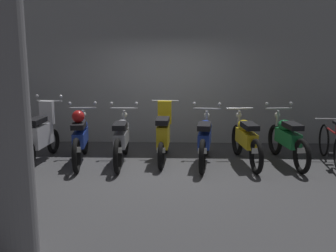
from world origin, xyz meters
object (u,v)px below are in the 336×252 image
object	(u,v)px
motorbike_slot_2	(122,139)
motorbike_slot_3	(164,135)
motorbike_slot_1	(80,136)
motorbike_slot_4	(205,139)
motorbike_slot_0	(42,135)
motorbike_slot_6	(287,139)
support_pillar	(6,109)
motorbike_slot_5	(246,139)
bicycle	(331,145)

from	to	relation	value
motorbike_slot_2	motorbike_slot_3	bearing A→B (deg)	13.45
motorbike_slot_1	motorbike_slot_4	size ratio (longest dim) A/B	1.00
motorbike_slot_0	motorbike_slot_6	world-z (taller)	motorbike_slot_0
support_pillar	motorbike_slot_3	bearing A→B (deg)	68.96
motorbike_slot_2	motorbike_slot_5	bearing A→B (deg)	1.03
motorbike_slot_3	motorbike_slot_5	xyz separation A→B (m)	(1.63, -0.15, -0.03)
motorbike_slot_3	motorbike_slot_6	world-z (taller)	motorbike_slot_3
bicycle	motorbike_slot_4	bearing A→B (deg)	-178.01
motorbike_slot_6	support_pillar	xyz separation A→B (m)	(-3.93, -3.75, 1.19)
motorbike_slot_4	support_pillar	bearing A→B (deg)	-122.12
motorbike_slot_4	motorbike_slot_6	distance (m)	1.63
motorbike_slot_3	motorbike_slot_2	bearing A→B (deg)	-166.55
motorbike_slot_5	bicycle	distance (m)	1.70
motorbike_slot_0	motorbike_slot_6	distance (m)	4.90
motorbike_slot_4	motorbike_slot_6	size ratio (longest dim) A/B	1.00
motorbike_slot_1	motorbike_slot_2	world-z (taller)	same
motorbike_slot_0	motorbike_slot_3	bearing A→B (deg)	2.03
motorbike_slot_5	motorbike_slot_6	world-z (taller)	motorbike_slot_6
motorbike_slot_0	motorbike_slot_2	bearing A→B (deg)	-3.82
motorbike_slot_0	motorbike_slot_3	distance (m)	2.45
motorbike_slot_3	motorbike_slot_5	world-z (taller)	motorbike_slot_3
motorbike_slot_0	motorbike_slot_5	bearing A→B (deg)	-0.91
motorbike_slot_1	motorbike_slot_3	size ratio (longest dim) A/B	1.16
motorbike_slot_5	support_pillar	xyz separation A→B (m)	(-3.12, -3.71, 1.19)
bicycle	motorbike_slot_2	bearing A→B (deg)	-178.73
bicycle	support_pillar	size ratio (longest dim) A/B	0.51
motorbike_slot_1	support_pillar	world-z (taller)	support_pillar
motorbike_slot_1	bicycle	distance (m)	4.96
motorbike_slot_5	bicycle	xyz separation A→B (m)	(1.69, 0.05, -0.13)
motorbike_slot_4	bicycle	bearing A→B (deg)	1.99
motorbike_slot_2	bicycle	xyz separation A→B (m)	(4.14, 0.09, -0.13)
motorbike_slot_1	bicycle	size ratio (longest dim) A/B	1.13
motorbike_slot_5	support_pillar	distance (m)	4.99
motorbike_slot_3	support_pillar	xyz separation A→B (m)	(-1.49, -3.86, 1.15)
motorbike_slot_1	support_pillar	distance (m)	3.85
motorbike_slot_4	motorbike_slot_5	distance (m)	0.81
motorbike_slot_2	motorbike_slot_4	world-z (taller)	same
motorbike_slot_0	motorbike_slot_5	world-z (taller)	motorbike_slot_0
motorbike_slot_4	motorbike_slot_5	size ratio (longest dim) A/B	1.00
motorbike_slot_2	motorbike_slot_3	world-z (taller)	motorbike_slot_3
motorbike_slot_6	motorbike_slot_2	bearing A→B (deg)	-178.50
motorbike_slot_4	motorbike_slot_6	bearing A→B (deg)	2.83
bicycle	motorbike_slot_6	bearing A→B (deg)	-179.58
motorbike_slot_2	motorbike_slot_5	size ratio (longest dim) A/B	1.00
motorbike_slot_1	motorbike_slot_3	xyz separation A→B (m)	(1.64, 0.20, -0.00)
motorbike_slot_4	bicycle	size ratio (longest dim) A/B	1.13
motorbike_slot_2	bicycle	bearing A→B (deg)	1.27
motorbike_slot_0	motorbike_slot_4	size ratio (longest dim) A/B	0.86
motorbike_slot_2	motorbike_slot_4	bearing A→B (deg)	0.17
motorbike_slot_4	support_pillar	size ratio (longest dim) A/B	0.58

